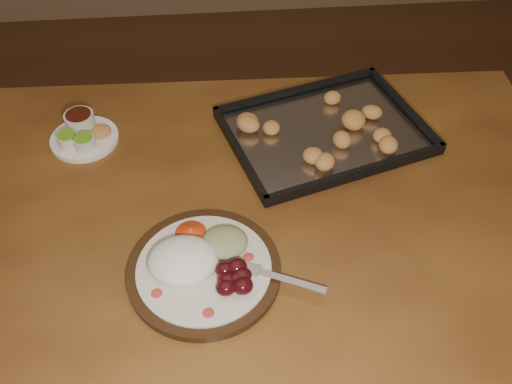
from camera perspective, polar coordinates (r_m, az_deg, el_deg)
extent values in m
plane|color=#4E2A1B|center=(1.93, -5.52, -13.00)|extent=(4.00, 4.00, 0.00)
cube|color=brown|center=(1.24, -2.00, -1.79)|extent=(1.53, 0.94, 0.04)
cylinder|color=#4D2F17|center=(1.90, -23.08, -1.48)|extent=(0.07, 0.07, 0.71)
cylinder|color=#4D2F17|center=(1.90, 18.80, 0.28)|extent=(0.07, 0.07, 0.71)
cylinder|color=black|center=(1.11, -5.20, -7.89)|extent=(0.30, 0.30, 0.02)
cylinder|color=beige|center=(1.10, -5.24, -7.59)|extent=(0.26, 0.26, 0.01)
ellipsoid|color=#B9332C|center=(1.08, -9.89, -9.94)|extent=(0.02, 0.02, 0.00)
ellipsoid|color=#B9332C|center=(1.04, -4.78, -11.95)|extent=(0.02, 0.02, 0.00)
ellipsoid|color=#B9332C|center=(1.11, -0.76, -6.51)|extent=(0.02, 0.02, 0.00)
ellipsoid|color=#B9332C|center=(1.14, -9.41, -5.63)|extent=(0.02, 0.02, 0.00)
ellipsoid|color=white|center=(1.09, -7.32, -6.81)|extent=(0.17, 0.15, 0.06)
ellipsoid|color=#4A0A12|center=(1.06, -2.90, -8.78)|extent=(0.04, 0.03, 0.03)
ellipsoid|color=#4A0A12|center=(1.06, -1.40, -8.34)|extent=(0.04, 0.03, 0.03)
ellipsoid|color=#4A0A12|center=(1.08, -1.97, -7.47)|extent=(0.04, 0.03, 0.03)
ellipsoid|color=#4A0A12|center=(1.05, -1.36, -9.36)|extent=(0.04, 0.03, 0.03)
ellipsoid|color=#4A0A12|center=(1.07, -3.15, -7.72)|extent=(0.04, 0.03, 0.03)
ellipsoid|color=#4A0A12|center=(1.06, -1.93, -8.63)|extent=(0.04, 0.03, 0.03)
ellipsoid|color=#4A0A12|center=(1.05, -3.04, -9.52)|extent=(0.04, 0.03, 0.03)
ellipsoid|color=tan|center=(1.12, -3.17, -5.02)|extent=(0.11, 0.11, 0.04)
cone|color=red|center=(1.14, -6.56, -3.88)|extent=(0.07, 0.07, 0.03)
cube|color=silver|center=(1.08, 3.35, -8.82)|extent=(0.14, 0.07, 0.00)
cube|color=silver|center=(1.09, -0.55, -7.66)|extent=(0.04, 0.04, 0.00)
cylinder|color=silver|center=(1.09, -1.99, -7.70)|extent=(0.03, 0.02, 0.00)
cylinder|color=silver|center=(1.09, -1.87, -7.43)|extent=(0.03, 0.02, 0.00)
cylinder|color=silver|center=(1.09, -1.74, -7.17)|extent=(0.03, 0.02, 0.00)
cylinder|color=silver|center=(1.10, -1.62, -6.91)|extent=(0.03, 0.02, 0.00)
cylinder|color=white|center=(1.43, -16.76, 5.11)|extent=(0.16, 0.16, 0.01)
cylinder|color=silver|center=(1.40, -18.28, 4.98)|extent=(0.05, 0.05, 0.03)
cylinder|color=#5EA521|center=(1.39, -18.42, 5.45)|extent=(0.04, 0.04, 0.00)
cylinder|color=silver|center=(1.38, -16.76, 4.74)|extent=(0.05, 0.05, 0.03)
cylinder|color=#5EA521|center=(1.37, -16.89, 5.21)|extent=(0.04, 0.04, 0.00)
cylinder|color=silver|center=(1.44, -17.18, 6.79)|extent=(0.07, 0.07, 0.04)
cylinder|color=#370F0A|center=(1.43, -17.36, 7.40)|extent=(0.06, 0.06, 0.00)
ellipsoid|color=#CB8547|center=(1.42, -15.25, 5.93)|extent=(0.05, 0.05, 0.02)
cube|color=black|center=(1.40, 6.88, 5.83)|extent=(0.53, 0.45, 0.01)
cube|color=black|center=(1.50, 4.11, 10.04)|extent=(0.44, 0.14, 0.02)
cube|color=black|center=(1.29, 10.19, 1.93)|extent=(0.44, 0.14, 0.02)
cube|color=black|center=(1.49, 14.60, 8.22)|extent=(0.11, 0.32, 0.02)
cube|color=black|center=(1.31, -1.67, 3.99)|extent=(0.11, 0.32, 0.02)
cube|color=#BAB9BE|center=(1.39, 6.91, 6.02)|extent=(0.49, 0.41, 0.00)
ellipsoid|color=#D29049|center=(1.40, 9.05, 7.16)|extent=(0.05, 0.05, 0.04)
ellipsoid|color=#D29049|center=(1.45, 9.88, 8.46)|extent=(0.07, 0.07, 0.04)
ellipsoid|color=#D29049|center=(1.45, 6.47, 9.11)|extent=(0.06, 0.07, 0.04)
ellipsoid|color=#D29049|center=(1.41, 5.23, 7.79)|extent=(0.05, 0.06, 0.04)
ellipsoid|color=#D29049|center=(1.40, 3.39, 7.61)|extent=(0.07, 0.07, 0.04)
ellipsoid|color=#D29049|center=(1.37, 4.73, 6.40)|extent=(0.06, 0.06, 0.04)
ellipsoid|color=#D29049|center=(1.32, 2.92, 4.96)|extent=(0.06, 0.06, 0.04)
ellipsoid|color=#D29049|center=(1.31, 6.51, 4.12)|extent=(0.07, 0.07, 0.04)
ellipsoid|color=#D29049|center=(1.34, 7.28, 5.02)|extent=(0.05, 0.06, 0.04)
ellipsoid|color=#D29049|center=(1.35, 10.04, 5.03)|extent=(0.06, 0.07, 0.04)
ellipsoid|color=#D29049|center=(1.38, 9.15, 6.54)|extent=(0.07, 0.07, 0.04)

